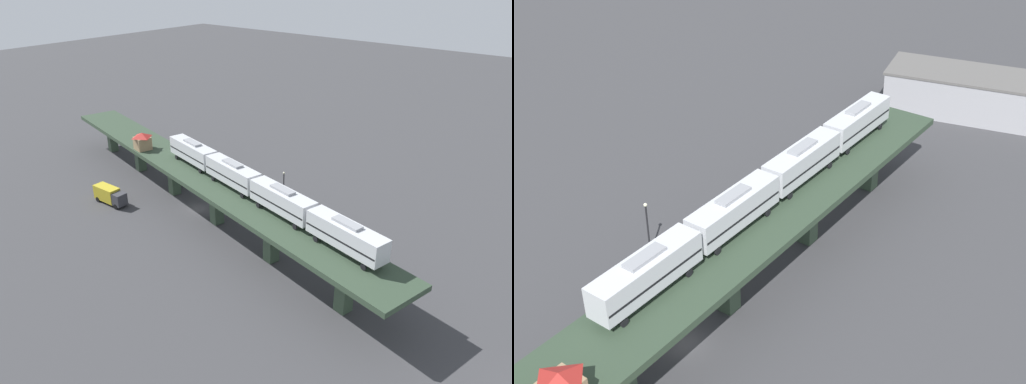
% 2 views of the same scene
% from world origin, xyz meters
% --- Properties ---
extents(ground_plane, '(400.00, 400.00, 0.00)m').
position_xyz_m(ground_plane, '(0.00, 0.00, 0.00)').
color(ground_plane, '#38383A').
extents(elevated_viaduct, '(28.77, 91.55, 7.52)m').
position_xyz_m(elevated_viaduct, '(-0.04, -0.17, 6.47)').
color(elevated_viaduct, '#2C3D2C').
rests_on(elevated_viaduct, ground).
extents(subway_train, '(13.87, 49.16, 4.45)m').
position_xyz_m(subway_train, '(2.19, 15.79, 10.06)').
color(subway_train, silver).
rests_on(subway_train, elevated_viaduct).
extents(street_car_blue, '(2.12, 4.48, 1.89)m').
position_xyz_m(street_car_blue, '(-7.33, 4.46, 0.94)').
color(street_car_blue, '#233D93').
rests_on(street_car_blue, ground).
extents(street_car_white, '(2.92, 4.72, 1.89)m').
position_xyz_m(street_car_white, '(-7.74, 13.36, 0.94)').
color(street_car_white, silver).
rests_on(street_car_white, ground).
extents(street_lamp, '(0.44, 0.44, 6.94)m').
position_xyz_m(street_lamp, '(-10.95, 11.46, 4.11)').
color(street_lamp, black).
rests_on(street_lamp, ground).
extents(warehouse_building, '(28.59, 10.29, 6.80)m').
position_xyz_m(warehouse_building, '(17.74, 64.17, 3.41)').
color(warehouse_building, '#99999E').
rests_on(warehouse_building, ground).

